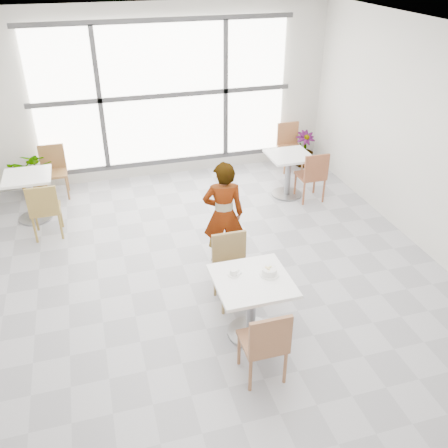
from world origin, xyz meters
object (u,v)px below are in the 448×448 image
object	(u,v)px
coffee_cup	(234,272)
bg_table_right	(288,169)
bg_table_left	(30,191)
bg_chair_right_near	(313,174)
person	(223,215)
plant_left	(34,173)
oatmeal_bowl	(269,271)
chair_far	(231,264)
bg_chair_left_near	(44,208)
plant_right	(304,149)
chair_near	(266,342)
bg_chair_left_far	(54,168)
bg_chair_right_far	(289,143)
main_table	(252,296)

from	to	relation	value
coffee_cup	bg_table_right	world-z (taller)	coffee_cup
bg_table_left	bg_chair_right_near	size ratio (longest dim) A/B	0.86
person	bg_chair_right_near	world-z (taller)	person
coffee_cup	plant_left	bearing A→B (deg)	118.56
bg_table_left	bg_table_right	world-z (taller)	same
oatmeal_bowl	chair_far	bearing A→B (deg)	109.23
oatmeal_bowl	bg_table_right	xyz separation A→B (m)	(1.52, 3.06, -0.31)
bg_chair_left_near	plant_right	size ratio (longest dim) A/B	1.27
bg_chair_right_near	plant_right	distance (m)	1.52
person	bg_chair_left_near	distance (m)	2.67
plant_right	plant_left	bearing A→B (deg)	179.11
chair_near	bg_chair_left_far	bearing A→B (deg)	-67.66
bg_chair_right_far	plant_left	xyz separation A→B (m)	(-4.62, 0.08, -0.09)
bg_chair_left_near	plant_left	world-z (taller)	bg_chair_left_near
main_table	bg_table_left	bearing A→B (deg)	125.32
chair_near	bg_chair_left_near	distance (m)	4.04
bg_table_left	bg_chair_right_far	size ratio (longest dim) A/B	0.86
plant_left	plant_right	size ratio (longest dim) A/B	1.21
chair_far	bg_table_left	xyz separation A→B (m)	(-2.41, 2.76, -0.01)
chair_far	bg_chair_left_near	world-z (taller)	same
coffee_cup	person	distance (m)	1.33
coffee_cup	person	size ratio (longest dim) A/B	0.11
bg_chair_left_near	bg_chair_left_far	size ratio (longest dim) A/B	1.00
chair_far	plant_right	bearing A→B (deg)	54.32
bg_table_left	plant_right	bearing A→B (deg)	8.86
bg_chair_right_near	plant_right	world-z (taller)	bg_chair_right_near
chair_far	coffee_cup	xyz separation A→B (m)	(-0.14, -0.54, 0.28)
main_table	oatmeal_bowl	world-z (taller)	oatmeal_bowl
oatmeal_bowl	bg_chair_right_far	xyz separation A→B (m)	(2.00, 4.17, -0.29)
bg_chair_right_near	bg_chair_left_near	bearing A→B (deg)	0.04
chair_near	bg_chair_right_far	distance (m)	5.37
oatmeal_bowl	bg_chair_left_far	world-z (taller)	bg_chair_left_far
coffee_cup	bg_chair_left_far	bearing A→B (deg)	115.26
plant_left	chair_far	bearing A→B (deg)	-56.42
main_table	bg_chair_left_near	distance (m)	3.54
bg_table_right	bg_table_left	bearing A→B (deg)	175.34
main_table	chair_near	xyz separation A→B (m)	(-0.09, -0.66, -0.02)
main_table	plant_left	distance (m)	4.92
coffee_cup	bg_chair_right_far	bearing A→B (deg)	59.88
main_table	bg_table_left	distance (m)	4.21
bg_chair_right_far	plant_right	world-z (taller)	bg_chair_right_far
coffee_cup	bg_table_left	size ratio (longest dim) A/B	0.21
bg_chair_left_near	bg_chair_right_far	xyz separation A→B (m)	(4.40, 1.42, 0.00)
main_table	bg_chair_right_far	size ratio (longest dim) A/B	0.92
coffee_cup	plant_left	world-z (taller)	plant_left
bg_chair_left_near	bg_chair_left_far	bearing A→B (deg)	-94.20
bg_table_left	plant_left	bearing A→B (deg)	89.23
chair_near	bg_chair_right_far	bearing A→B (deg)	-115.14
oatmeal_bowl	bg_chair_right_near	bearing A→B (deg)	56.49
chair_far	bg_table_left	bearing A→B (deg)	131.08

